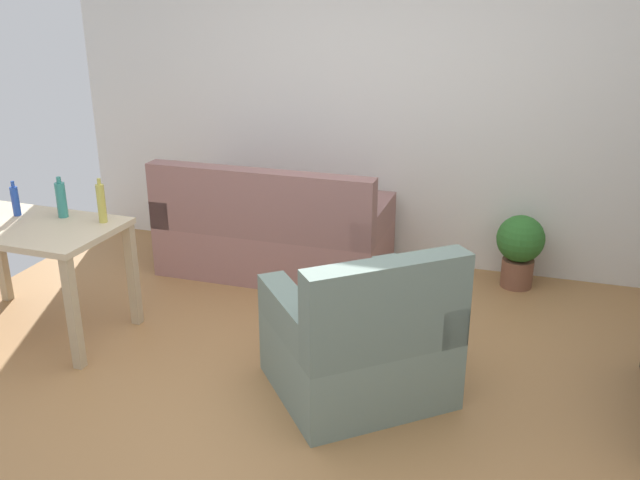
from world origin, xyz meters
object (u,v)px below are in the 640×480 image
object	(u,v)px
couch	(273,236)
armchair	(362,343)
bottle_squat	(101,203)
bottle_tall	(61,199)
potted_plant	(520,246)
bottle_blue	(15,201)
desk	(27,240)

from	to	relation	value
couch	armchair	distance (m)	1.86
couch	bottle_squat	world-z (taller)	bottle_squat
bottle_tall	armchair	bearing A→B (deg)	-7.41
potted_plant	bottle_squat	distance (m)	3.04
potted_plant	bottle_blue	bearing A→B (deg)	-153.49
armchair	bottle_blue	world-z (taller)	bottle_blue
desk	bottle_tall	xyz separation A→B (m)	(0.15, 0.20, 0.23)
couch	bottle_squat	xyz separation A→B (m)	(-0.68, -1.22, 0.58)
potted_plant	bottle_tall	size ratio (longest dim) A/B	2.09
couch	desk	size ratio (longest dim) A/B	1.45
bottle_blue	armchair	bearing A→B (deg)	-4.95
bottle_blue	bottle_squat	world-z (taller)	bottle_squat
bottle_tall	bottle_squat	distance (m)	0.31
armchair	bottle_squat	world-z (taller)	bottle_squat
desk	armchair	size ratio (longest dim) A/B	0.99
armchair	bottle_blue	distance (m)	2.49
couch	bottle_tall	distance (m)	1.67
potted_plant	bottle_blue	xyz separation A→B (m)	(-3.19, -1.59, 0.53)
armchair	bottle_tall	distance (m)	2.20
couch	armchair	size ratio (longest dim) A/B	1.44
couch	bottle_tall	world-z (taller)	bottle_tall
couch	potted_plant	distance (m)	1.91
desk	armchair	distance (m)	2.28
potted_plant	bottle_tall	bearing A→B (deg)	-152.06
armchair	desk	bearing A→B (deg)	-41.84
bottle_blue	bottle_squat	xyz separation A→B (m)	(0.62, 0.05, 0.03)
couch	bottle_blue	bearing A→B (deg)	44.44
couch	bottle_squat	distance (m)	1.52
armchair	bottle_squat	size ratio (longest dim) A/B	4.22
potted_plant	bottle_blue	world-z (taller)	bottle_blue
armchair	bottle_squat	bearing A→B (deg)	-48.24
couch	desk	world-z (taller)	couch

